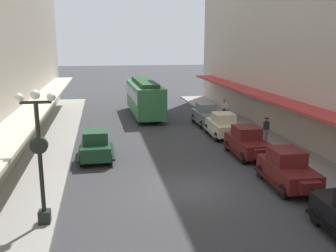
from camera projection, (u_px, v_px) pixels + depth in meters
name	position (u px, v px, depth m)	size (l,w,h in m)	color
ground_plane	(190.00, 189.00, 18.09)	(200.00, 200.00, 0.00)	#38383A
sidewalk_left	(28.00, 199.00, 16.77)	(3.00, 60.00, 0.15)	#99968E
sidewalk_right	(330.00, 178.00, 19.37)	(3.00, 60.00, 0.15)	#99968E
parked_car_0	(96.00, 144.00, 22.47)	(2.14, 4.26, 1.84)	#193D23
parked_car_2	(207.00, 114.00, 31.96)	(2.17, 4.27, 1.84)	slate
parked_car_3	(288.00, 168.00, 18.21)	(2.28, 4.31, 1.84)	#591919
parked_car_4	(222.00, 124.00, 27.87)	(2.23, 4.29, 1.84)	beige
parked_car_5	(248.00, 141.00, 23.12)	(2.15, 4.26, 1.84)	#591919
streetcar	(145.00, 96.00, 35.62)	(2.72, 9.65, 3.46)	#33723F
lamp_post_with_clock	(40.00, 152.00, 13.75)	(1.42, 0.44, 5.16)	black
fire_hydrant	(294.00, 160.00, 20.69)	(0.24, 0.24, 0.82)	#B21E19
pedestrian_0	(228.00, 109.00, 33.88)	(0.36, 0.24, 1.64)	slate
pedestrian_2	(224.00, 107.00, 35.28)	(0.36, 0.24, 1.64)	#2D2D33
pedestrian_3	(266.00, 129.00, 26.01)	(0.36, 0.28, 1.67)	slate
pedestrian_4	(224.00, 108.00, 34.36)	(0.36, 0.24, 1.64)	#4C4238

